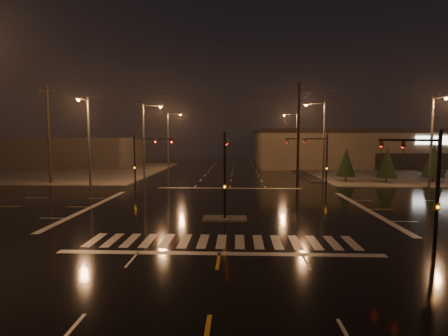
# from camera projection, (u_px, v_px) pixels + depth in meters

# --- Properties ---
(ground) EXTENTS (140.00, 140.00, 0.00)m
(ground) POSITION_uv_depth(u_px,v_px,m) (227.00, 208.00, 27.92)
(ground) COLOR black
(ground) RESTS_ON ground
(sidewalk_ne) EXTENTS (36.00, 36.00, 0.12)m
(sidewalk_ne) POSITION_uv_depth(u_px,v_px,m) (417.00, 172.00, 56.61)
(sidewalk_ne) COLOR #484540
(sidewalk_ne) RESTS_ON ground
(sidewalk_nw) EXTENTS (36.00, 36.00, 0.12)m
(sidewalk_nw) POSITION_uv_depth(u_px,v_px,m) (55.00, 171.00, 58.95)
(sidewalk_nw) COLOR #484540
(sidewalk_nw) RESTS_ON ground
(median_island) EXTENTS (3.00, 1.60, 0.15)m
(median_island) POSITION_uv_depth(u_px,v_px,m) (225.00, 219.00, 23.93)
(median_island) COLOR #484540
(median_island) RESTS_ON ground
(crosswalk) EXTENTS (15.00, 2.60, 0.01)m
(crosswalk) POSITION_uv_depth(u_px,v_px,m) (221.00, 241.00, 18.96)
(crosswalk) COLOR beige
(crosswalk) RESTS_ON ground
(stop_bar_near) EXTENTS (16.00, 0.50, 0.01)m
(stop_bar_near) POSITION_uv_depth(u_px,v_px,m) (219.00, 253.00, 16.97)
(stop_bar_near) COLOR beige
(stop_bar_near) RESTS_ON ground
(stop_bar_far) EXTENTS (16.00, 0.50, 0.01)m
(stop_bar_far) POSITION_uv_depth(u_px,v_px,m) (230.00, 188.00, 38.87)
(stop_bar_far) COLOR beige
(stop_bar_far) RESTS_ON ground
(retail_building) EXTENTS (60.20, 28.30, 7.20)m
(retail_building) POSITION_uv_depth(u_px,v_px,m) (403.00, 146.00, 72.00)
(retail_building) COLOR #6D634D
(retail_building) RESTS_ON ground
(commercial_block) EXTENTS (30.00, 18.00, 5.60)m
(commercial_block) POSITION_uv_depth(u_px,v_px,m) (61.00, 152.00, 70.85)
(commercial_block) COLOR #403C39
(commercial_block) RESTS_ON ground
(signal_mast_median) EXTENTS (0.25, 4.59, 6.00)m
(signal_mast_median) POSITION_uv_depth(u_px,v_px,m) (225.00, 164.00, 24.54)
(signal_mast_median) COLOR black
(signal_mast_median) RESTS_ON ground
(signal_mast_ne) EXTENTS (4.84, 1.86, 6.00)m
(signal_mast_ne) POSITION_uv_depth(u_px,v_px,m) (318.00, 155.00, 37.31)
(signal_mast_ne) COLOR black
(signal_mast_ne) RESTS_ON ground
(signal_mast_nw) EXTENTS (4.84, 1.86, 6.00)m
(signal_mast_nw) POSITION_uv_depth(u_px,v_px,m) (143.00, 154.00, 38.05)
(signal_mast_nw) COLOR black
(signal_mast_nw) RESTS_ON ground
(signal_mast_se) EXTENTS (1.55, 3.87, 6.00)m
(signal_mast_se) POSITION_uv_depth(u_px,v_px,m) (424.00, 176.00, 17.49)
(signal_mast_se) COLOR black
(signal_mast_se) RESTS_ON ground
(streetlight_1) EXTENTS (2.77, 0.32, 10.00)m
(streetlight_1) POSITION_uv_depth(u_px,v_px,m) (146.00, 136.00, 45.77)
(streetlight_1) COLOR #38383A
(streetlight_1) RESTS_ON ground
(streetlight_2) EXTENTS (2.77, 0.32, 10.00)m
(streetlight_2) POSITION_uv_depth(u_px,v_px,m) (170.00, 137.00, 61.70)
(streetlight_2) COLOR #38383A
(streetlight_2) RESTS_ON ground
(streetlight_3) EXTENTS (2.77, 0.32, 10.00)m
(streetlight_3) POSITION_uv_depth(u_px,v_px,m) (322.00, 136.00, 42.91)
(streetlight_3) COLOR #38383A
(streetlight_3) RESTS_ON ground
(streetlight_4) EXTENTS (2.77, 0.32, 10.00)m
(streetlight_4) POSITION_uv_depth(u_px,v_px,m) (295.00, 137.00, 62.82)
(streetlight_4) COLOR #38383A
(streetlight_4) RESTS_ON ground
(streetlight_5) EXTENTS (0.32, 2.77, 10.00)m
(streetlight_5) POSITION_uv_depth(u_px,v_px,m) (88.00, 136.00, 39.17)
(streetlight_5) COLOR #38383A
(streetlight_5) RESTS_ON ground
(streetlight_6) EXTENTS (0.32, 2.77, 10.00)m
(streetlight_6) POSITION_uv_depth(u_px,v_px,m) (433.00, 136.00, 37.69)
(streetlight_6) COLOR #38383A
(streetlight_6) RESTS_ON ground
(utility_pole_0) EXTENTS (2.20, 0.32, 12.00)m
(utility_pole_0) POSITION_uv_depth(u_px,v_px,m) (49.00, 133.00, 42.18)
(utility_pole_0) COLOR black
(utility_pole_0) RESTS_ON ground
(utility_pole_1) EXTENTS (2.20, 0.32, 12.00)m
(utility_pole_1) POSITION_uv_depth(u_px,v_px,m) (298.00, 133.00, 41.01)
(utility_pole_1) COLOR black
(utility_pole_1) RESTS_ON ground
(conifer_0) EXTENTS (2.30, 2.30, 4.29)m
(conifer_0) POSITION_uv_depth(u_px,v_px,m) (346.00, 162.00, 44.51)
(conifer_0) COLOR black
(conifer_0) RESTS_ON ground
(conifer_1) EXTENTS (2.41, 2.41, 4.46)m
(conifer_1) POSITION_uv_depth(u_px,v_px,m) (387.00, 162.00, 42.88)
(conifer_1) COLOR black
(conifer_1) RESTS_ON ground
(conifer_2) EXTENTS (2.66, 2.66, 4.86)m
(conifer_2) POSITION_uv_depth(u_px,v_px,m) (434.00, 160.00, 43.62)
(conifer_2) COLOR black
(conifer_2) RESTS_ON ground
(car_parked) EXTENTS (3.14, 4.61, 1.46)m
(car_parked) POSITION_uv_depth(u_px,v_px,m) (431.00, 169.00, 55.08)
(car_parked) COLOR black
(car_parked) RESTS_ON ground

